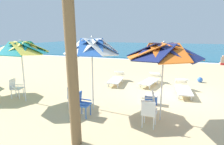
{
  "coord_description": "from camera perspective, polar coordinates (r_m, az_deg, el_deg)",
  "views": [
    {
      "loc": [
        0.59,
        -9.11,
        2.87
      ],
      "look_at": [
        -2.58,
        -0.61,
        1.0
      ],
      "focal_mm": 30.58,
      "sensor_mm": 36.0,
      "label": 1
    }
  ],
  "objects": [
    {
      "name": "sun_lounger_0",
      "position": [
        9.78,
        20.48,
        -4.45
      ],
      "size": [
        0.89,
        2.21,
        0.62
      ],
      "color": "white",
      "rests_on": "ground"
    },
    {
      "name": "plastic_chair_1",
      "position": [
        6.96,
        11.16,
        -8.51
      ],
      "size": [
        0.57,
        0.54,
        0.87
      ],
      "color": "white",
      "rests_on": "ground"
    },
    {
      "name": "plastic_chair_4",
      "position": [
        9.61,
        -26.91,
        -3.93
      ],
      "size": [
        0.57,
        0.55,
        0.87
      ],
      "color": "white",
      "rests_on": "ground"
    },
    {
      "name": "plastic_chair_3",
      "position": [
        7.61,
        -11.52,
        -6.77
      ],
      "size": [
        0.59,
        0.61,
        0.87
      ],
      "color": "white",
      "rests_on": "ground"
    },
    {
      "name": "beach_umbrella_2",
      "position": [
        8.65,
        -25.58,
        6.51
      ],
      "size": [
        2.2,
        2.2,
        2.62
      ],
      "color": "silver",
      "rests_on": "ground"
    },
    {
      "name": "cooler_box",
      "position": [
        8.1,
        11.62,
        -7.83
      ],
      "size": [
        0.5,
        0.34,
        0.4
      ],
      "color": "blue",
      "rests_on": "ground"
    },
    {
      "name": "sun_lounger_1",
      "position": [
        10.95,
        11.47,
        -2.25
      ],
      "size": [
        1.02,
        2.22,
        0.62
      ],
      "color": "white",
      "rests_on": "ground"
    },
    {
      "name": "surf_foam",
      "position": [
        20.93,
        18.66,
        3.16
      ],
      "size": [
        80.0,
        0.7,
        0.01
      ],
      "primitive_type": "cube",
      "color": "white",
      "rests_on": "ground"
    },
    {
      "name": "palm_tree_0",
      "position": [
        4.64,
        -12.57,
        13.42
      ],
      "size": [
        3.18,
        2.7,
        4.7
      ],
      "color": "brown",
      "rests_on": "ground"
    },
    {
      "name": "sea",
      "position": [
        39.13,
        19.67,
        6.84
      ],
      "size": [
        80.0,
        36.0,
        0.1
      ],
      "primitive_type": "cube",
      "color": "#19607F",
      "rests_on": "ground"
    },
    {
      "name": "beach_umbrella_1",
      "position": [
        7.01,
        -6.0,
        7.5
      ],
      "size": [
        2.09,
        2.09,
        2.78
      ],
      "color": "silver",
      "rests_on": "ground"
    },
    {
      "name": "plastic_chair_2",
      "position": [
        6.8,
        -9.03,
        -8.9
      ],
      "size": [
        0.47,
        0.44,
        0.87
      ],
      "color": "blue",
      "rests_on": "ground"
    },
    {
      "name": "sun_lounger_2",
      "position": [
        11.08,
        1.34,
        -1.86
      ],
      "size": [
        0.87,
        2.2,
        0.62
      ],
      "color": "white",
      "rests_on": "ground"
    },
    {
      "name": "beach_ball",
      "position": [
        12.52,
        24.82,
        -1.98
      ],
      "size": [
        0.3,
        0.3,
        0.3
      ],
      "primitive_type": "sphere",
      "color": "blue",
      "rests_on": "ground"
    },
    {
      "name": "beachgoer_seated",
      "position": [
        20.39,
        30.09,
        2.81
      ],
      "size": [
        0.3,
        0.93,
        0.92
      ],
      "color": "red",
      "rests_on": "ground"
    },
    {
      "name": "ground_plane",
      "position": [
        9.57,
        16.04,
        -6.27
      ],
      "size": [
        80.0,
        80.0,
        0.0
      ],
      "primitive_type": "plane",
      "color": "#D3B784"
    },
    {
      "name": "beach_umbrella_0",
      "position": [
        6.24,
        15.19,
        5.99
      ],
      "size": [
        2.43,
        2.43,
        2.64
      ],
      "color": "silver",
      "rests_on": "ground"
    },
    {
      "name": "plastic_chair_0",
      "position": [
        6.08,
        10.97,
        -11.53
      ],
      "size": [
        0.45,
        0.47,
        0.87
      ],
      "color": "white",
      "rests_on": "ground"
    }
  ]
}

